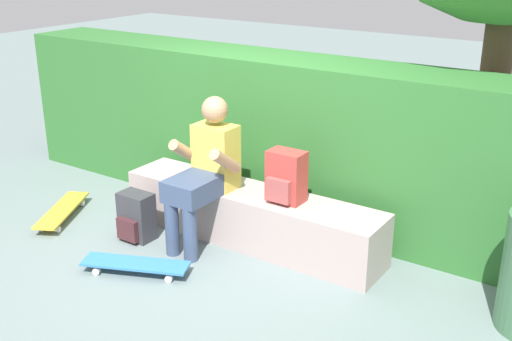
{
  "coord_description": "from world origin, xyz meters",
  "views": [
    {
      "loc": [
        2.62,
        -3.49,
        2.35
      ],
      "look_at": [
        -0.04,
        0.47,
        0.56
      ],
      "focal_mm": 43.96,
      "sensor_mm": 36.0,
      "label": 1
    }
  ],
  "objects_px": {
    "skateboard_beside_bench": "(62,210)",
    "backpack_on_ground": "(136,217)",
    "bench_main": "(251,216)",
    "skateboard_near_person": "(135,264)",
    "backpack_on_bench": "(286,177)",
    "person_skater": "(205,168)"
  },
  "relations": [
    {
      "from": "skateboard_near_person",
      "to": "skateboard_beside_bench",
      "type": "height_order",
      "value": "same"
    },
    {
      "from": "person_skater",
      "to": "backpack_on_ground",
      "type": "distance_m",
      "value": 0.74
    },
    {
      "from": "bench_main",
      "to": "backpack_on_ground",
      "type": "distance_m",
      "value": 0.94
    },
    {
      "from": "skateboard_beside_bench",
      "to": "backpack_on_bench",
      "type": "relative_size",
      "value": 2.0
    },
    {
      "from": "bench_main",
      "to": "person_skater",
      "type": "distance_m",
      "value": 0.55
    },
    {
      "from": "skateboard_near_person",
      "to": "backpack_on_bench",
      "type": "xyz_separation_m",
      "value": [
        0.74,
        0.91,
        0.56
      ]
    },
    {
      "from": "skateboard_near_person",
      "to": "backpack_on_ground",
      "type": "height_order",
      "value": "backpack_on_ground"
    },
    {
      "from": "bench_main",
      "to": "skateboard_near_person",
      "type": "height_order",
      "value": "bench_main"
    },
    {
      "from": "backpack_on_bench",
      "to": "backpack_on_ground",
      "type": "bearing_deg",
      "value": -156.99
    },
    {
      "from": "bench_main",
      "to": "person_skater",
      "type": "height_order",
      "value": "person_skater"
    },
    {
      "from": "skateboard_beside_bench",
      "to": "backpack_on_ground",
      "type": "height_order",
      "value": "backpack_on_ground"
    },
    {
      "from": "bench_main",
      "to": "backpack_on_bench",
      "type": "height_order",
      "value": "backpack_on_bench"
    },
    {
      "from": "person_skater",
      "to": "backpack_on_bench",
      "type": "distance_m",
      "value": 0.65
    },
    {
      "from": "person_skater",
      "to": "backpack_on_bench",
      "type": "height_order",
      "value": "person_skater"
    },
    {
      "from": "skateboard_near_person",
      "to": "backpack_on_ground",
      "type": "bearing_deg",
      "value": 132.92
    },
    {
      "from": "skateboard_beside_bench",
      "to": "skateboard_near_person",
      "type": "bearing_deg",
      "value": -15.65
    },
    {
      "from": "skateboard_near_person",
      "to": "backpack_on_bench",
      "type": "relative_size",
      "value": 2.04
    },
    {
      "from": "skateboard_beside_bench",
      "to": "backpack_on_ground",
      "type": "relative_size",
      "value": 2.0
    },
    {
      "from": "backpack_on_bench",
      "to": "person_skater",
      "type": "bearing_deg",
      "value": -161.79
    },
    {
      "from": "backpack_on_bench",
      "to": "backpack_on_ground",
      "type": "xyz_separation_m",
      "value": [
        -1.13,
        -0.48,
        -0.44
      ]
    },
    {
      "from": "bench_main",
      "to": "skateboard_near_person",
      "type": "xyz_separation_m",
      "value": [
        -0.41,
        -0.92,
        -0.14
      ]
    },
    {
      "from": "skateboard_beside_bench",
      "to": "backpack_on_ground",
      "type": "xyz_separation_m",
      "value": [
        0.83,
        0.08,
        0.12
      ]
    }
  ]
}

